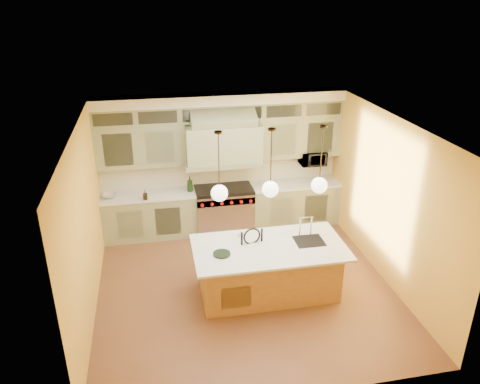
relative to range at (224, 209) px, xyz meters
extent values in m
plane|color=brown|center=(0.00, -2.14, -0.49)|extent=(5.00, 5.00, 0.00)
plane|color=white|center=(0.00, -2.14, 2.41)|extent=(5.00, 5.00, 0.00)
plane|color=gold|center=(0.00, 0.36, 0.96)|extent=(5.00, 0.00, 5.00)
plane|color=gold|center=(0.00, -4.64, 0.96)|extent=(5.00, 0.00, 5.00)
plane|color=gold|center=(-2.50, -2.14, 0.96)|extent=(0.00, 5.00, 5.00)
plane|color=gold|center=(2.50, -2.14, 0.96)|extent=(0.00, 5.00, 5.00)
cube|color=gray|center=(-1.55, 0.03, -0.04)|extent=(1.90, 0.65, 0.90)
cube|color=gray|center=(1.55, 0.03, -0.04)|extent=(1.90, 0.65, 0.90)
cube|color=silver|center=(-1.55, 0.03, 0.43)|extent=(1.90, 0.68, 0.04)
cube|color=silver|center=(1.55, 0.03, 0.43)|extent=(1.90, 0.68, 0.04)
cube|color=beige|center=(0.00, 0.34, 0.73)|extent=(5.00, 0.04, 0.56)
cube|color=gray|center=(-1.62, 0.18, 1.44)|extent=(1.75, 0.35, 0.85)
cube|color=gray|center=(1.62, 0.18, 1.44)|extent=(1.75, 0.35, 0.85)
cube|color=gray|center=(0.00, 0.01, 1.46)|extent=(1.50, 0.70, 0.75)
cube|color=#757E5C|center=(0.00, 0.01, 1.06)|extent=(1.60, 0.76, 0.10)
cube|color=#333833|center=(0.00, 0.18, 2.04)|extent=(5.00, 0.35, 0.35)
cube|color=white|center=(0.00, 0.16, 2.31)|extent=(5.00, 0.47, 0.20)
cube|color=silver|center=(0.00, 0.01, -0.04)|extent=(1.20, 0.70, 0.90)
cube|color=black|center=(0.00, 0.01, 0.44)|extent=(1.20, 0.70, 0.06)
cube|color=silver|center=(0.00, -0.31, 0.29)|extent=(1.20, 0.06, 0.14)
cube|color=olive|center=(0.35, -2.39, -0.05)|extent=(2.25, 1.08, 0.88)
cube|color=silver|center=(0.35, -2.44, 0.41)|extent=(2.50, 1.33, 0.04)
cube|color=black|center=(1.05, -2.40, 0.41)|extent=(0.48, 0.43, 0.05)
cylinder|color=black|center=(-0.02, -2.65, -0.14)|extent=(0.04, 0.04, 0.69)
cylinder|color=black|center=(0.33, -2.59, -0.14)|extent=(0.04, 0.04, 0.69)
cylinder|color=black|center=(-0.08, -2.30, -0.14)|extent=(0.04, 0.04, 0.69)
cylinder|color=black|center=(0.27, -2.24, -0.14)|extent=(0.04, 0.04, 0.69)
cube|color=black|center=(0.13, -2.44, 0.22)|extent=(0.48, 0.48, 0.05)
torus|color=black|center=(0.10, -2.27, 0.56)|extent=(0.30, 0.08, 0.30)
imported|color=black|center=(1.95, 0.11, 0.96)|extent=(0.54, 0.37, 0.30)
imported|color=black|center=(-0.70, 0.01, 0.62)|extent=(0.13, 0.13, 0.32)
imported|color=black|center=(-1.61, -0.22, 0.55)|extent=(0.09, 0.09, 0.19)
imported|color=beige|center=(-2.30, 0.01, 0.49)|extent=(0.32, 0.32, 0.07)
imported|color=white|center=(-0.05, -2.01, 0.48)|extent=(0.09, 0.09, 0.08)
cylinder|color=#2D2319|center=(-0.45, -2.39, 2.39)|extent=(0.12, 0.12, 0.03)
cylinder|color=#2D2319|center=(-0.45, -2.39, 1.95)|extent=(0.02, 0.02, 0.93)
sphere|color=white|center=(-0.45, -2.39, 1.43)|extent=(0.26, 0.26, 0.26)
cylinder|color=#2D2319|center=(0.35, -2.39, 2.39)|extent=(0.12, 0.12, 0.03)
cylinder|color=#2D2319|center=(0.35, -2.39, 1.95)|extent=(0.02, 0.02, 0.93)
sphere|color=white|center=(0.35, -2.39, 1.43)|extent=(0.26, 0.26, 0.26)
cylinder|color=#2D2319|center=(1.15, -2.39, 2.39)|extent=(0.12, 0.12, 0.03)
cylinder|color=#2D2319|center=(1.15, -2.39, 1.95)|extent=(0.02, 0.02, 0.93)
sphere|color=white|center=(1.15, -2.39, 1.43)|extent=(0.26, 0.26, 0.26)
camera|label=1|loc=(-1.40, -8.84, 4.31)|focal=35.00mm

